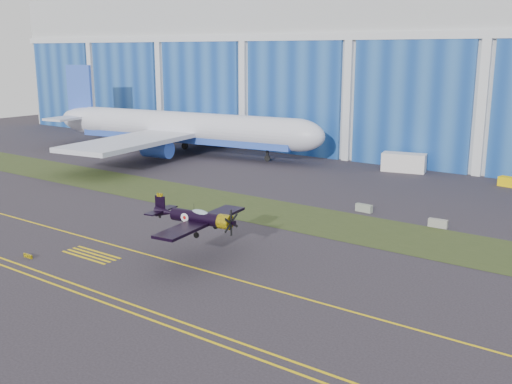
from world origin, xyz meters
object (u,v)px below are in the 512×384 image
Objects in this scene: jetliner at (183,94)px; tug at (507,182)px; warbird at (197,217)px; shipping_container at (404,162)px.

tug is at bearing -1.53° from jetliner.
warbird is at bearing -96.84° from tug.
shipping_container reaches higher than tug.
jetliner reaches higher than warbird.
shipping_container is at bearing -173.96° from tug.
warbird is 57.49m from jetliner.
jetliner reaches higher than shipping_container.
warbird reaches higher than shipping_container.
jetliner is 10.37× the size of shipping_container.
tug is (15.72, -1.31, -0.77)m from shipping_container.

